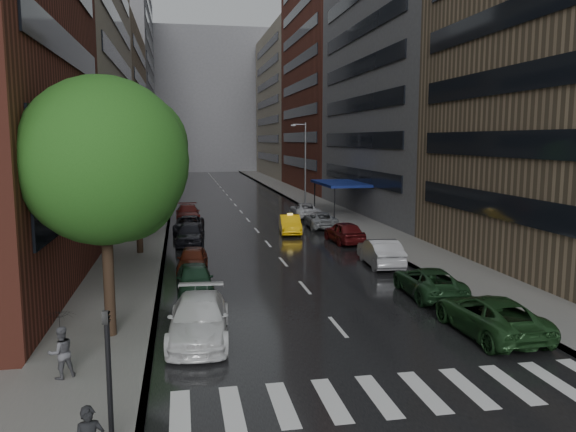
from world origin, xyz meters
The scene contains 19 objects.
ground centered at (0.00, 0.00, 0.00)m, with size 220.00×220.00×0.00m, color gray.
road centered at (0.00, 50.00, 0.01)m, with size 14.00×140.00×0.01m, color black.
sidewalk_left centered at (-9.00, 50.00, 0.07)m, with size 4.00×140.00×0.15m, color gray.
sidewalk_right centered at (9.00, 50.00, 0.07)m, with size 4.00×140.00×0.15m, color gray.
crosswalk centered at (0.20, -2.00, 0.01)m, with size 13.15×2.80×0.01m.
buildings_left centered at (-15.00, 58.79, 15.99)m, with size 8.00×108.00×38.00m.
buildings_right centered at (15.00, 56.70, 15.03)m, with size 8.05×109.10×36.00m.
building_far centered at (0.00, 118.00, 16.00)m, with size 40.00×14.00×32.00m, color slate.
tree_near centered at (-8.60, 4.33, 6.55)m, with size 6.00×6.00×9.56m.
tree_mid centered at (-8.60, 19.81, 6.94)m, with size 6.36×6.36×10.14m.
tree_far centered at (-8.60, 32.27, 4.95)m, with size 4.55×4.55×7.25m.
taxi centered at (2.36, 26.02, 0.72)m, with size 1.53×4.38×1.44m, color #FAB70D.
parked_cars_left centered at (-5.40, 19.19, 0.74)m, with size 2.62×35.92×1.59m.
parked_cars_right centered at (5.40, 17.58, 0.73)m, with size 2.59×37.51×1.59m.
ped_black_umbrella centered at (-9.60, 0.67, 1.39)m, with size 0.98×0.98×2.09m.
traffic_light centered at (-7.60, -4.10, 2.23)m, with size 0.18×0.15×3.45m.
street_lamp_left centered at (-7.72, 30.00, 4.89)m, with size 1.74×0.22×9.00m.
street_lamp_right centered at (7.72, 45.00, 4.89)m, with size 1.74×0.22×9.00m.
awning centered at (8.98, 35.00, 3.13)m, with size 4.00×8.00×3.12m.
Camera 1 is at (-5.91, -16.50, 7.32)m, focal length 35.00 mm.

